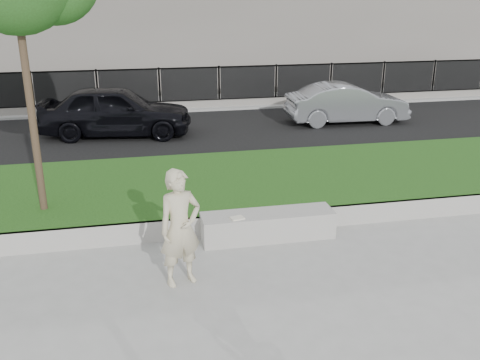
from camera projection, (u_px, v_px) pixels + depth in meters
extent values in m
plane|color=gray|center=(246.00, 261.00, 8.81)|extent=(90.00, 90.00, 0.00)
cube|color=black|center=(216.00, 188.00, 11.51)|extent=(34.00, 4.00, 0.40)
cube|color=gray|center=(234.00, 225.00, 9.70)|extent=(34.00, 0.08, 0.40)
cube|color=black|center=(188.00, 133.00, 16.64)|extent=(34.00, 7.00, 0.04)
cube|color=gray|center=(175.00, 104.00, 20.78)|extent=(34.00, 3.00, 0.12)
cube|color=slate|center=(177.00, 105.00, 19.80)|extent=(32.00, 0.30, 0.24)
cube|color=black|center=(176.00, 88.00, 19.59)|extent=(32.00, 0.04, 1.50)
cube|color=black|center=(175.00, 68.00, 19.36)|extent=(32.00, 0.05, 0.05)
cube|color=black|center=(177.00, 101.00, 19.76)|extent=(32.00, 0.05, 0.05)
cube|color=gray|center=(268.00, 225.00, 9.57)|extent=(2.38, 0.59, 0.49)
imported|color=beige|center=(180.00, 228.00, 7.89)|extent=(0.77, 0.63, 1.81)
cube|color=beige|center=(237.00, 218.00, 9.24)|extent=(0.26, 0.22, 0.03)
cylinder|color=#38281C|center=(24.00, 55.00, 8.97)|extent=(0.13, 0.13, 5.59)
imported|color=black|center=(116.00, 111.00, 16.09)|extent=(4.71, 2.43, 1.53)
imported|color=gray|center=(347.00, 103.00, 17.72)|extent=(4.02, 1.52, 1.31)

